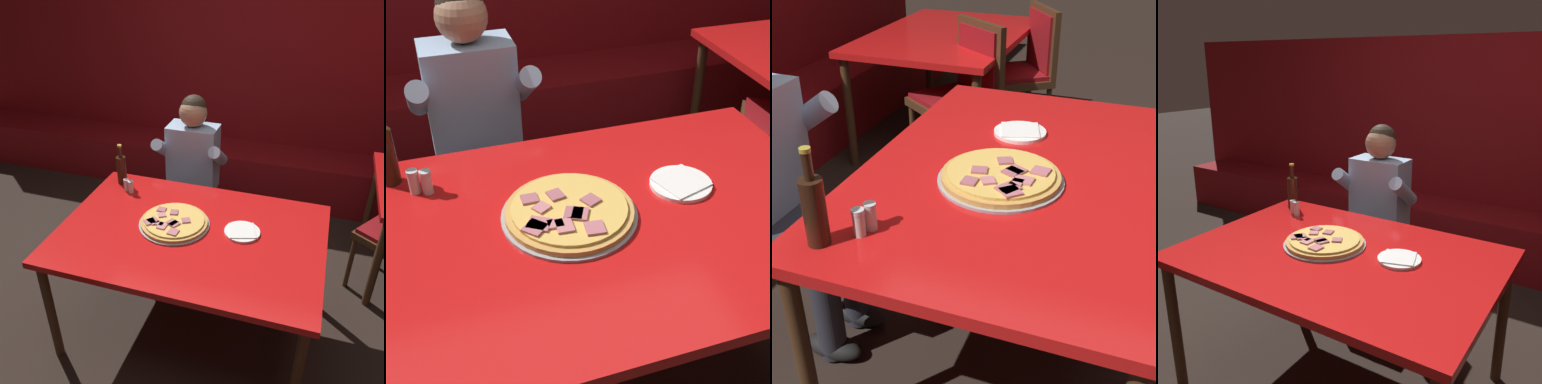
% 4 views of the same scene
% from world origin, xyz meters
% --- Properties ---
extents(ground_plane, '(24.00, 24.00, 0.00)m').
position_xyz_m(ground_plane, '(0.00, 0.00, 0.00)').
color(ground_plane, black).
extents(booth_wall_panel, '(6.80, 0.16, 1.90)m').
position_xyz_m(booth_wall_panel, '(0.00, 2.18, 0.95)').
color(booth_wall_panel, maroon).
rests_on(booth_wall_panel, ground_plane).
extents(booth_bench, '(6.46, 0.48, 0.46)m').
position_xyz_m(booth_bench, '(0.00, 1.86, 0.23)').
color(booth_bench, maroon).
rests_on(booth_bench, ground_plane).
extents(main_dining_table, '(1.55, 1.08, 0.77)m').
position_xyz_m(main_dining_table, '(0.00, 0.00, 0.70)').
color(main_dining_table, '#422816').
rests_on(main_dining_table, ground_plane).
extents(pizza, '(0.43, 0.43, 0.05)m').
position_xyz_m(pizza, '(-0.12, 0.04, 0.79)').
color(pizza, '#9E9EA3').
rests_on(pizza, main_dining_table).
extents(plate_white_paper, '(0.21, 0.21, 0.02)m').
position_xyz_m(plate_white_paper, '(0.29, 0.08, 0.78)').
color(plate_white_paper, white).
rests_on(plate_white_paper, main_dining_table).
extents(beer_bottle, '(0.07, 0.07, 0.29)m').
position_xyz_m(beer_bottle, '(-0.64, 0.41, 0.88)').
color(beer_bottle, black).
rests_on(beer_bottle, main_dining_table).
extents(shaker_oregano, '(0.04, 0.04, 0.09)m').
position_xyz_m(shaker_oregano, '(-0.56, 0.32, 0.81)').
color(shaker_oregano, silver).
rests_on(shaker_oregano, main_dining_table).
extents(shaker_black_pepper, '(0.04, 0.04, 0.09)m').
position_xyz_m(shaker_black_pepper, '(-0.52, 0.31, 0.81)').
color(shaker_black_pepper, silver).
rests_on(shaker_black_pepper, main_dining_table).
extents(diner_seated_blue_shirt, '(0.53, 0.53, 1.27)m').
position_xyz_m(diner_seated_blue_shirt, '(-0.28, 0.84, 0.71)').
color(diner_seated_blue_shirt, black).
rests_on(diner_seated_blue_shirt, ground_plane).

